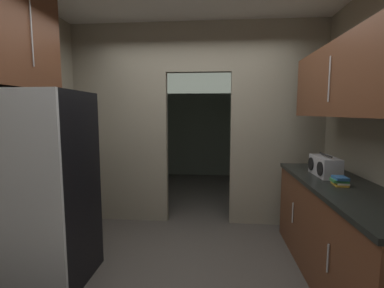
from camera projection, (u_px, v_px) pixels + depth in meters
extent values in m
plane|color=#47423D|center=(184.00, 285.00, 2.47)|extent=(20.00, 20.00, 0.00)
cube|color=gray|center=(122.00, 125.00, 3.89)|extent=(1.31, 0.12, 2.75)
cube|color=gray|center=(277.00, 126.00, 3.71)|extent=(1.24, 0.12, 2.75)
cube|color=gray|center=(199.00, 47.00, 3.67)|extent=(0.89, 0.12, 0.65)
cube|color=gray|center=(204.00, 120.00, 6.74)|extent=(3.43, 0.10, 2.75)
cube|color=gray|center=(117.00, 122.00, 5.41)|extent=(0.10, 2.97, 2.75)
cube|color=gray|center=(290.00, 122.00, 5.13)|extent=(0.10, 2.97, 2.75)
cube|color=black|center=(40.00, 188.00, 2.47)|extent=(0.84, 0.68, 1.74)
cube|color=#B7BABC|center=(11.00, 201.00, 2.12)|extent=(0.84, 0.03, 1.74)
cube|color=brown|center=(341.00, 237.00, 2.46)|extent=(0.58, 2.10, 0.87)
cube|color=black|center=(345.00, 188.00, 2.40)|extent=(0.62, 2.10, 0.04)
cylinder|color=#B7BABC|center=(328.00, 258.00, 2.02)|extent=(0.01, 0.01, 0.22)
cylinder|color=#B7BABC|center=(293.00, 213.00, 2.94)|extent=(0.01, 0.01, 0.22)
cube|color=brown|center=(352.00, 79.00, 2.30)|extent=(0.34, 1.89, 0.64)
cylinder|color=#B7BABC|center=(329.00, 79.00, 2.31)|extent=(0.01, 0.01, 0.38)
cube|color=brown|center=(12.00, 33.00, 2.42)|extent=(0.34, 0.92, 0.96)
cylinder|color=#B7BABC|center=(32.00, 33.00, 2.41)|extent=(0.01, 0.01, 0.58)
cube|color=#B2B2B7|center=(325.00, 166.00, 2.76)|extent=(0.18, 0.42, 0.19)
cylinder|color=#262626|center=(326.00, 155.00, 2.75)|extent=(0.02, 0.30, 0.02)
cylinder|color=black|center=(320.00, 169.00, 2.65)|extent=(0.01, 0.14, 0.14)
cylinder|color=black|center=(311.00, 164.00, 2.90)|extent=(0.01, 0.14, 0.14)
cube|color=gold|center=(340.00, 184.00, 2.41)|extent=(0.12, 0.16, 0.02)
cube|color=beige|center=(341.00, 183.00, 2.40)|extent=(0.11, 0.15, 0.01)
cube|color=#388C47|center=(339.00, 181.00, 2.41)|extent=(0.14, 0.13, 0.02)
cube|color=#2D609E|center=(340.00, 178.00, 2.39)|extent=(0.11, 0.14, 0.02)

